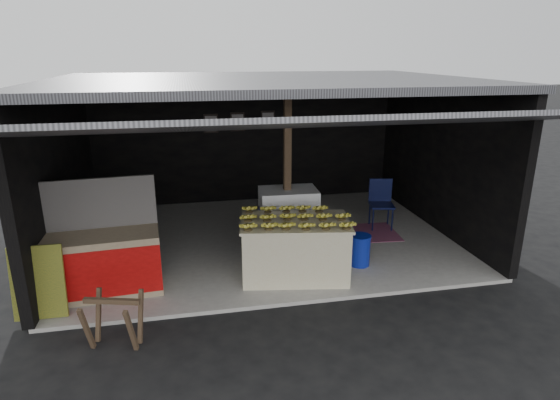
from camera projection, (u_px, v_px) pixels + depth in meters
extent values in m
plane|color=black|center=(295.00, 306.00, 6.65)|extent=(80.00, 80.00, 0.00)
cube|color=gray|center=(265.00, 238.00, 8.98)|extent=(7.00, 5.00, 0.06)
cube|color=black|center=(246.00, 139.00, 10.86)|extent=(7.00, 0.15, 2.90)
cube|color=black|center=(59.00, 173.00, 7.86)|extent=(0.15, 5.00, 2.90)
cube|color=black|center=(439.00, 155.00, 9.20)|extent=(0.15, 5.00, 2.90)
cube|color=#232326|center=(263.00, 81.00, 8.09)|extent=(7.20, 5.20, 0.12)
cube|color=#232326|center=(318.00, 123.00, 4.94)|extent=(7.40, 2.47, 0.48)
cube|color=#4C3826|center=(287.00, 171.00, 8.03)|extent=(0.12, 0.12, 2.85)
cube|color=beige|center=(295.00, 250.00, 7.30)|extent=(1.74, 1.22, 0.88)
cube|color=beige|center=(295.00, 222.00, 7.16)|extent=(1.81, 1.29, 0.04)
cube|color=white|center=(288.00, 219.00, 8.29)|extent=(1.02, 0.71, 1.11)
cube|color=navy|center=(293.00, 223.00, 7.96)|extent=(0.78, 0.05, 0.33)
cube|color=#B21414|center=(292.00, 244.00, 8.08)|extent=(0.50, 0.04, 0.11)
cube|color=#998466|center=(104.00, 264.00, 6.78)|extent=(1.66, 0.82, 0.91)
cube|color=#B60C0C|center=(100.00, 275.00, 6.44)|extent=(1.61, 0.14, 0.71)
cube|color=white|center=(100.00, 275.00, 6.44)|extent=(0.55, 0.05, 0.18)
cube|color=#1A2B4E|center=(100.00, 203.00, 6.81)|extent=(1.61, 0.17, 0.75)
cube|color=black|center=(38.00, 283.00, 6.13)|extent=(0.67, 0.19, 1.00)
cube|color=#4C3826|center=(87.00, 329.00, 5.50)|extent=(0.12, 0.26, 0.65)
cube|color=#4C3826|center=(131.00, 331.00, 5.47)|extent=(0.12, 0.26, 0.65)
cube|color=#4C3826|center=(98.00, 315.00, 5.81)|extent=(0.12, 0.26, 0.65)
cube|color=#4C3826|center=(141.00, 316.00, 5.77)|extent=(0.12, 0.26, 0.65)
cube|color=#4C3826|center=(112.00, 301.00, 5.55)|extent=(0.68, 0.24, 0.06)
cylinder|color=navy|center=(360.00, 251.00, 7.73)|extent=(0.34, 0.34, 0.49)
cylinder|color=#090E34|center=(373.00, 220.00, 9.18)|extent=(0.03, 0.03, 0.48)
cylinder|color=#090E34|center=(392.00, 220.00, 9.18)|extent=(0.03, 0.03, 0.48)
cylinder|color=#090E34|center=(370.00, 213.00, 9.54)|extent=(0.03, 0.03, 0.48)
cylinder|color=#090E34|center=(388.00, 213.00, 9.54)|extent=(0.03, 0.03, 0.48)
cube|color=#090E34|center=(381.00, 205.00, 9.29)|extent=(0.55, 0.55, 0.04)
cube|color=#090E34|center=(380.00, 190.00, 9.41)|extent=(0.46, 0.14, 0.49)
cube|color=maroon|center=(358.00, 233.00, 9.14)|extent=(1.57, 1.11, 0.01)
cube|color=black|center=(211.00, 123.00, 10.50)|extent=(0.32, 0.03, 0.42)
cube|color=#4C4C59|center=(211.00, 124.00, 10.48)|extent=(0.26, 0.02, 0.34)
cube|color=black|center=(238.00, 122.00, 10.60)|extent=(0.32, 0.03, 0.42)
cube|color=#4C4C59|center=(238.00, 122.00, 10.59)|extent=(0.26, 0.02, 0.34)
cube|color=black|center=(268.00, 120.00, 10.73)|extent=(0.32, 0.03, 0.42)
cube|color=#4C4C59|center=(268.00, 120.00, 10.71)|extent=(0.26, 0.02, 0.34)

